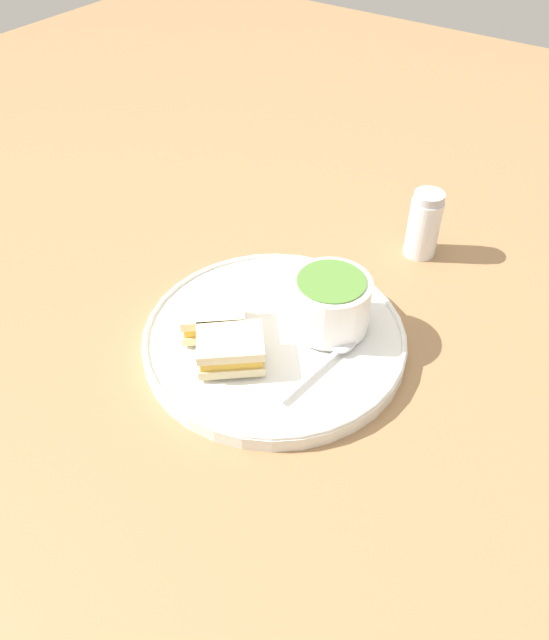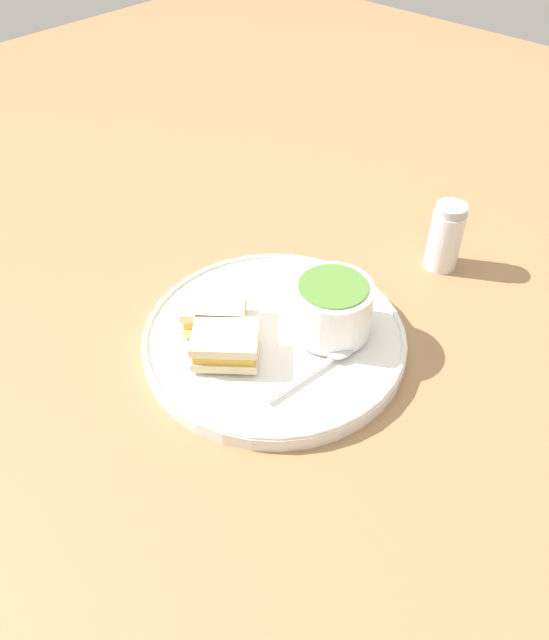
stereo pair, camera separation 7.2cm
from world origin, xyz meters
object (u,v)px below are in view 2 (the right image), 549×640
salt_shaker (445,237)px  sandwich_half_near (214,311)px  soup_bowl (332,307)px  spoon (334,356)px  sandwich_half_far (225,345)px

salt_shaker → sandwich_half_near: bearing=67.7°
soup_bowl → sandwich_half_near: bearing=37.8°
soup_bowl → sandwich_half_near: soup_bowl is taller
spoon → salt_shaker: salt_shaker is taller
sandwich_half_near → salt_shaker: size_ratio=0.97×
sandwich_half_far → salt_shaker: (-0.08, -0.34, 0.01)m
soup_bowl → sandwich_half_far: soup_bowl is taller
spoon → sandwich_half_far: size_ratio=1.38×
spoon → salt_shaker: (0.02, -0.26, 0.02)m
soup_bowl → sandwich_half_near: size_ratio=1.02×
spoon → sandwich_half_far: 0.12m
spoon → soup_bowl: bearing=50.4°
spoon → sandwich_half_near: size_ratio=1.38×
sandwich_half_near → sandwich_half_far: bearing=148.7°
sandwich_half_near → soup_bowl: bearing=-142.2°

